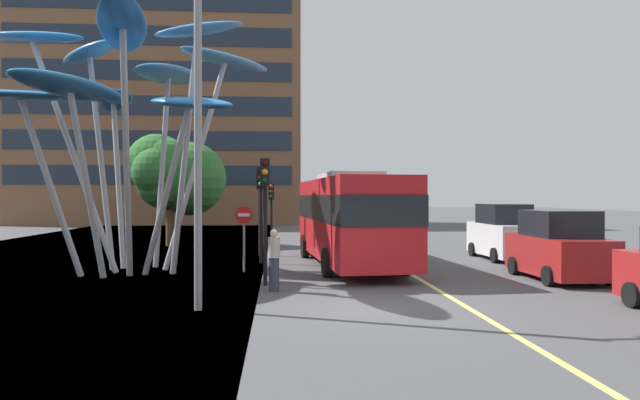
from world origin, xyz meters
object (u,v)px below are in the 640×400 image
traffic_light_island_mid (260,195)px  traffic_light_opposite (271,202)px  pedestrian (274,260)px  traffic_light_kerb_near (265,194)px  red_bus (349,215)px  no_entry_sign (244,228)px  street_lamp (211,89)px  leaf_sculpture (121,84)px  car_parked_mid (559,247)px  traffic_light_kerb_far (261,194)px  car_parked_far (503,234)px

traffic_light_island_mid → traffic_light_opposite: (0.47, 3.01, -0.34)m
pedestrian → traffic_light_kerb_near: bearing=105.4°
red_bus → no_entry_sign: bearing=-159.7°
traffic_light_opposite → street_lamp: (-1.19, -14.91, 2.75)m
traffic_light_kerb_near → pedestrian: bearing=-74.6°
traffic_light_island_mid → leaf_sculpture: bearing=-132.0°
leaf_sculpture → no_entry_sign: (4.22, -0.27, -4.99)m
traffic_light_kerb_near → pedestrian: size_ratio=2.17×
red_bus → leaf_sculpture: 9.37m
car_parked_mid → street_lamp: (-10.38, -4.02, 4.11)m
leaf_sculpture → traffic_light_kerb_near: (5.03, -3.38, -3.81)m
car_parked_mid → street_lamp: size_ratio=0.49×
traffic_light_kerb_near → traffic_light_island_mid: size_ratio=1.00×
traffic_light_kerb_near → traffic_light_kerb_far: size_ratio=0.99×
no_entry_sign → street_lamp: bearing=-93.1°
car_parked_mid → pedestrian: 9.09m
leaf_sculpture → traffic_light_opposite: bearing=58.0°
car_parked_mid → leaf_sculpture: bearing=168.9°
traffic_light_opposite → street_lamp: street_lamp is taller
car_parked_far → street_lamp: 15.22m
street_lamp → traffic_light_kerb_near: bearing=71.3°
red_bus → traffic_light_kerb_far: (-3.35, 1.03, 0.81)m
car_parked_far → street_lamp: bearing=-138.1°
red_bus → traffic_light_kerb_far: 3.60m
traffic_light_kerb_near → traffic_light_opposite: traffic_light_kerb_near is taller
no_entry_sign → traffic_light_opposite: bearing=84.3°
car_parked_far → street_lamp: size_ratio=0.51×
traffic_light_kerb_far → traffic_light_opposite: bearing=86.9°
traffic_light_island_mid → car_parked_far: 10.55m
traffic_light_island_mid → pedestrian: bearing=-85.7°
traffic_light_opposite → car_parked_mid: traffic_light_opposite is taller
pedestrian → street_lamp: bearing=-120.3°
traffic_light_island_mid → red_bus: bearing=-48.3°
red_bus → car_parked_mid: (6.17, -3.95, -0.90)m
traffic_light_kerb_near → traffic_light_island_mid: bearing=93.0°
red_bus → leaf_sculpture: leaf_sculpture is taller
car_parked_far → leaf_sculpture: bearing=-168.6°
leaf_sculpture → street_lamp: size_ratio=1.29×
pedestrian → no_entry_sign: bearing=104.7°
traffic_light_kerb_far → traffic_light_island_mid: 2.91m
leaf_sculpture → traffic_light_opposite: leaf_sculpture is taller
red_bus → traffic_light_opposite: (-3.03, 6.94, 0.45)m
traffic_light_kerb_near → traffic_light_kerb_far: 5.58m
street_lamp → pedestrian: size_ratio=4.74×
red_bus → street_lamp: 9.57m
car_parked_far → car_parked_mid: bearing=-95.4°
car_parked_far → pedestrian: (-9.49, -7.35, -0.21)m
traffic_light_kerb_near → car_parked_mid: bearing=3.7°
traffic_light_kerb_near → red_bus: bearing=56.1°
traffic_light_kerb_near → traffic_light_kerb_far: traffic_light_kerb_far is taller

